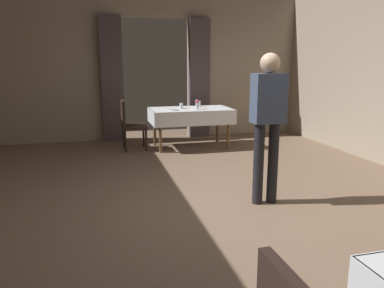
# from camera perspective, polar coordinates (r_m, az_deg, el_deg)

# --- Properties ---
(ground) EXTENTS (10.08, 10.08, 0.00)m
(ground) POSITION_cam_1_polar(r_m,az_deg,el_deg) (4.34, 3.76, -9.59)
(ground) COLOR #7A604C
(wall_back) EXTENTS (6.40, 0.27, 3.00)m
(wall_back) POSITION_cam_1_polar(r_m,az_deg,el_deg) (8.10, -5.52, 11.59)
(wall_back) COLOR gray
(wall_back) RESTS_ON ground
(dining_table_mid) EXTENTS (1.54, 0.89, 0.75)m
(dining_table_mid) POSITION_cam_1_polar(r_m,az_deg,el_deg) (7.18, -0.20, 4.68)
(dining_table_mid) COLOR brown
(dining_table_mid) RESTS_ON ground
(chair_mid_left) EXTENTS (0.44, 0.44, 0.93)m
(chair_mid_left) POSITION_cam_1_polar(r_m,az_deg,el_deg) (7.07, -9.43, 3.22)
(chair_mid_left) COLOR black
(chair_mid_left) RESTS_ON ground
(flower_vase_mid) EXTENTS (0.07, 0.07, 0.19)m
(flower_vase_mid) POSITION_cam_1_polar(r_m,az_deg,el_deg) (7.04, 0.78, 6.10)
(flower_vase_mid) COLOR silver
(flower_vase_mid) RESTS_ON dining_table_mid
(glass_mid_b) EXTENTS (0.07, 0.07, 0.11)m
(glass_mid_b) POSITION_cam_1_polar(r_m,az_deg,el_deg) (7.15, -1.64, 5.82)
(glass_mid_b) COLOR silver
(glass_mid_b) RESTS_ON dining_table_mid
(glass_mid_c) EXTENTS (0.07, 0.07, 0.11)m
(glass_mid_c) POSITION_cam_1_polar(r_m,az_deg,el_deg) (7.49, 1.04, 6.15)
(glass_mid_c) COLOR silver
(glass_mid_c) RESTS_ON dining_table_mid
(plate_mid_d) EXTENTS (0.21, 0.21, 0.01)m
(plate_mid_d) POSITION_cam_1_polar(r_m,az_deg,el_deg) (6.91, -2.80, 5.19)
(plate_mid_d) COLOR white
(plate_mid_d) RESTS_ON dining_table_mid
(person_waiter_by_doorway) EXTENTS (0.36, 0.22, 1.72)m
(person_waiter_by_doorway) POSITION_cam_1_polar(r_m,az_deg,el_deg) (4.31, 11.43, 4.13)
(person_waiter_by_doorway) COLOR black
(person_waiter_by_doorway) RESTS_ON ground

